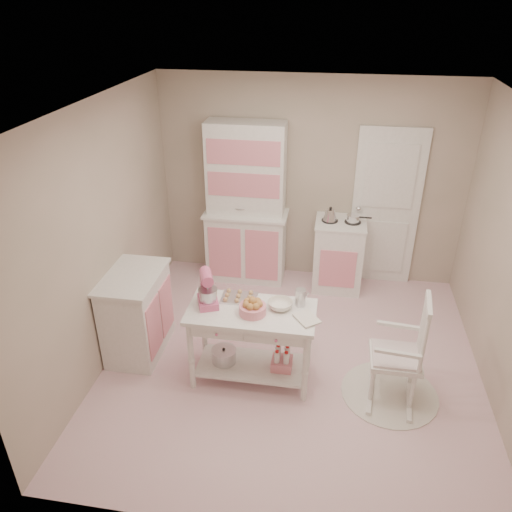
# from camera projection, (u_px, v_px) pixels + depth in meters

# --- Properties ---
(room_shell) EXTENTS (3.84, 3.84, 2.62)m
(room_shell) POSITION_uv_depth(u_px,v_px,m) (298.00, 217.00, 4.44)
(room_shell) COLOR pink
(room_shell) RESTS_ON ground
(door) EXTENTS (0.82, 0.05, 2.04)m
(door) POSITION_uv_depth(u_px,v_px,m) (385.00, 208.00, 6.22)
(door) COLOR white
(door) RESTS_ON ground
(hutch) EXTENTS (1.06, 0.50, 2.08)m
(hutch) POSITION_uv_depth(u_px,v_px,m) (246.00, 205.00, 6.28)
(hutch) COLOR white
(hutch) RESTS_ON ground
(stove) EXTENTS (0.62, 0.57, 0.92)m
(stove) POSITION_uv_depth(u_px,v_px,m) (338.00, 254.00, 6.34)
(stove) COLOR white
(stove) RESTS_ON ground
(base_cabinet) EXTENTS (0.54, 0.84, 0.92)m
(base_cabinet) POSITION_uv_depth(u_px,v_px,m) (137.00, 313.00, 5.19)
(base_cabinet) COLOR white
(base_cabinet) RESTS_ON ground
(lace_rug) EXTENTS (0.92, 0.92, 0.01)m
(lace_rug) POSITION_uv_depth(u_px,v_px,m) (389.00, 393.00, 4.80)
(lace_rug) COLOR white
(lace_rug) RESTS_ON ground
(rocking_chair) EXTENTS (0.55, 0.76, 1.10)m
(rocking_chair) POSITION_uv_depth(u_px,v_px,m) (397.00, 349.00, 4.54)
(rocking_chair) COLOR white
(rocking_chair) RESTS_ON ground
(work_table) EXTENTS (1.20, 0.60, 0.80)m
(work_table) POSITION_uv_depth(u_px,v_px,m) (252.00, 344.00, 4.83)
(work_table) COLOR white
(work_table) RESTS_ON ground
(stand_mixer) EXTENTS (0.29, 0.33, 0.34)m
(stand_mixer) POSITION_uv_depth(u_px,v_px,m) (207.00, 290.00, 4.64)
(stand_mixer) COLOR #D95B8C
(stand_mixer) RESTS_ON work_table
(cookie_tray) EXTENTS (0.34, 0.24, 0.02)m
(cookie_tray) POSITION_uv_depth(u_px,v_px,m) (239.00, 298.00, 4.82)
(cookie_tray) COLOR silver
(cookie_tray) RESTS_ON work_table
(bread_basket) EXTENTS (0.25, 0.25, 0.09)m
(bread_basket) POSITION_uv_depth(u_px,v_px,m) (253.00, 309.00, 4.57)
(bread_basket) COLOR pink
(bread_basket) RESTS_ON work_table
(mixing_bowl) EXTENTS (0.23, 0.23, 0.07)m
(mixing_bowl) POSITION_uv_depth(u_px,v_px,m) (280.00, 305.00, 4.66)
(mixing_bowl) COLOR white
(mixing_bowl) RESTS_ON work_table
(metal_pitcher) EXTENTS (0.10, 0.10, 0.17)m
(metal_pitcher) POSITION_uv_depth(u_px,v_px,m) (300.00, 298.00, 4.68)
(metal_pitcher) COLOR silver
(metal_pitcher) RESTS_ON work_table
(recipe_book) EXTENTS (0.28, 0.29, 0.02)m
(recipe_book) POSITION_uv_depth(u_px,v_px,m) (299.00, 321.00, 4.47)
(recipe_book) COLOR white
(recipe_book) RESTS_ON work_table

